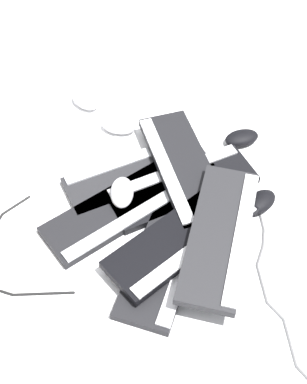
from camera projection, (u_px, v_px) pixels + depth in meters
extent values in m
plane|color=white|center=(156.00, 188.00, 1.58)|extent=(3.20, 3.20, 0.00)
cube|color=black|center=(118.00, 209.00, 1.52)|extent=(0.46, 0.24, 0.02)
cube|color=#B2B5BA|center=(129.00, 219.00, 1.48)|extent=(0.42, 0.12, 0.01)
cube|color=black|center=(166.00, 253.00, 1.43)|extent=(0.41, 0.42, 0.02)
cube|color=silver|center=(187.00, 256.00, 1.40)|extent=(0.31, 0.33, 0.01)
cube|color=black|center=(183.00, 187.00, 1.57)|extent=(0.44, 0.16, 0.02)
cube|color=silver|center=(174.00, 171.00, 1.59)|extent=(0.42, 0.04, 0.01)
cube|color=#232326|center=(138.00, 174.00, 1.60)|extent=(0.44, 0.15, 0.02)
cube|color=#B2B5BA|center=(131.00, 158.00, 1.62)|extent=(0.42, 0.04, 0.01)
cube|color=black|center=(182.00, 237.00, 1.42)|extent=(0.46, 0.26, 0.02)
cube|color=silver|center=(197.00, 247.00, 1.39)|extent=(0.41, 0.15, 0.01)
cube|color=black|center=(183.00, 167.00, 1.58)|extent=(0.21, 0.46, 0.02)
cube|color=silver|center=(165.00, 168.00, 1.56)|extent=(0.10, 0.42, 0.01)
cube|color=#232326|center=(219.00, 234.00, 1.39)|extent=(0.39, 0.44, 0.02)
cube|color=silver|center=(242.00, 235.00, 1.37)|extent=(0.29, 0.35, 0.01)
ellipsoid|color=black|center=(260.00, 202.00, 1.53)|extent=(0.12, 0.09, 0.04)
ellipsoid|color=black|center=(242.00, 138.00, 1.69)|extent=(0.12, 0.08, 0.04)
ellipsoid|color=#B7B7BC|center=(122.00, 192.00, 1.51)|extent=(0.11, 0.13, 0.04)
ellipsoid|color=silver|center=(85.00, 100.00, 1.80)|extent=(0.10, 0.13, 0.04)
ellipsoid|color=silver|center=(118.00, 126.00, 1.72)|extent=(0.13, 0.12, 0.04)
cylinder|color=#59595B|center=(262.00, 222.00, 1.50)|extent=(0.03, 0.05, 0.01)
cylinder|color=#59595B|center=(263.00, 238.00, 1.47)|extent=(0.04, 0.05, 0.01)
cylinder|color=#59595B|center=(260.00, 255.00, 1.43)|extent=(0.05, 0.05, 0.01)
cylinder|color=#59595B|center=(262.00, 283.00, 1.38)|extent=(0.04, 0.11, 0.01)
cylinder|color=#59595B|center=(275.00, 311.00, 1.33)|extent=(0.02, 0.06, 0.01)
cylinder|color=#59595B|center=(290.00, 342.00, 1.28)|extent=(0.05, 0.11, 0.01)
sphere|color=#59595B|center=(260.00, 214.00, 1.52)|extent=(0.01, 0.01, 0.01)
sphere|color=#59595B|center=(264.00, 229.00, 1.49)|extent=(0.01, 0.01, 0.01)
sphere|color=#59595B|center=(263.00, 246.00, 1.45)|extent=(0.01, 0.01, 0.01)
sphere|color=#59595B|center=(257.00, 265.00, 1.41)|extent=(0.01, 0.01, 0.01)
sphere|color=#59595B|center=(267.00, 302.00, 1.35)|extent=(0.01, 0.01, 0.01)
sphere|color=#59595B|center=(284.00, 319.00, 1.32)|extent=(0.01, 0.01, 0.01)
sphere|color=#59595B|center=(296.00, 366.00, 1.24)|extent=(0.01, 0.01, 0.01)
cylinder|color=black|center=(16.00, 205.00, 1.54)|extent=(0.09, 0.04, 0.01)
cylinder|color=black|center=(0.00, 290.00, 1.37)|extent=(0.06, 0.06, 0.01)
cylinder|color=black|center=(30.00, 294.00, 1.36)|extent=(0.08, 0.04, 0.01)
cylinder|color=black|center=(60.00, 292.00, 1.36)|extent=(0.07, 0.03, 0.01)
sphere|color=black|center=(29.00, 196.00, 1.56)|extent=(0.01, 0.01, 0.01)
sphere|color=black|center=(2.00, 214.00, 1.52)|extent=(0.01, 0.01, 0.01)
sphere|color=black|center=(12.00, 294.00, 1.36)|extent=(0.01, 0.01, 0.01)
sphere|color=black|center=(47.00, 293.00, 1.36)|extent=(0.01, 0.01, 0.01)
sphere|color=black|center=(73.00, 292.00, 1.36)|extent=(0.01, 0.01, 0.01)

